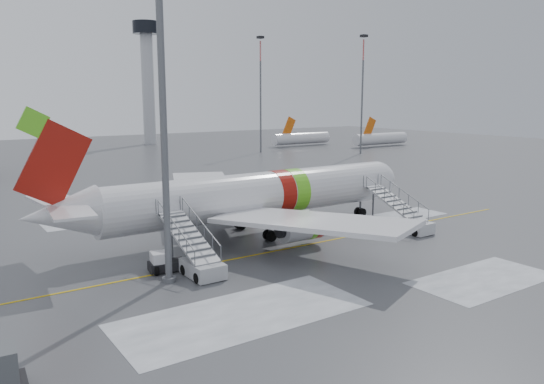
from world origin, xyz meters
TOP-DOWN VIEW (x-y plane):
  - ground at (0.00, 0.00)m, footprint 260.00×260.00m
  - airliner at (3.26, 4.14)m, footprint 35.03×32.97m
  - airstair_fwd at (15.66, -2.39)m, footprint 2.05×7.70m
  - airstair_aft at (-4.95, -2.39)m, footprint 2.05×7.70m
  - pushback_tug at (-6.62, -0.73)m, footprint 2.61×2.11m
  - light_mast_near at (-7.21, -2.82)m, footprint 1.20×1.20m
  - control_tower at (30.00, 95.00)m, footprint 6.40×6.40m
  - light_mast_far_ne at (42.00, 62.00)m, footprint 1.20×1.20m
  - light_mast_far_e at (58.00, 48.00)m, footprint 1.20×1.20m
  - distant_aircraft at (62.50, 64.00)m, footprint 35.00×18.00m

SIDE VIEW (x-z plane):
  - ground at x=0.00m, z-range 0.00..0.00m
  - distant_aircraft at x=62.50m, z-range -4.00..4.00m
  - pushback_tug at x=-6.62m, z-range -0.08..1.31m
  - airstair_fwd at x=15.66m, z-range -0.68..2.81m
  - airstair_aft at x=-4.95m, z-range -0.68..2.81m
  - airliner at x=3.26m, z-range -2.17..9.01m
  - light_mast_far_ne at x=42.00m, z-range 1.71..25.96m
  - light_mast_far_e at x=58.00m, z-range 1.71..25.96m
  - light_mast_near at x=-7.21m, z-range 0.41..27.48m
  - control_tower at x=30.00m, z-range 3.75..33.75m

